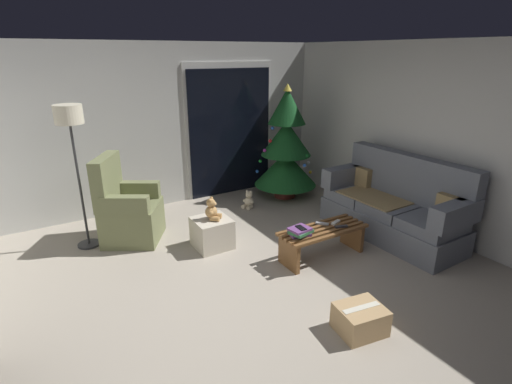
% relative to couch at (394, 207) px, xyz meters
% --- Properties ---
extents(ground_plane, '(7.00, 7.00, 0.00)m').
position_rel_couch_xyz_m(ground_plane, '(-2.32, -0.31, -0.40)').
color(ground_plane, '#9E9384').
extents(wall_back, '(5.72, 0.12, 2.50)m').
position_rel_couch_xyz_m(wall_back, '(-2.32, 2.75, 0.85)').
color(wall_back, beige).
rests_on(wall_back, ground).
extents(wall_right, '(0.12, 6.00, 2.50)m').
position_rel_couch_xyz_m(wall_right, '(0.54, -0.31, 0.85)').
color(wall_right, beige).
rests_on(wall_right, ground).
extents(patio_door_frame, '(1.60, 0.02, 2.20)m').
position_rel_couch_xyz_m(patio_door_frame, '(-1.04, 2.68, 0.70)').
color(patio_door_frame, silver).
rests_on(patio_door_frame, ground).
extents(patio_door_glass, '(1.50, 0.02, 2.10)m').
position_rel_couch_xyz_m(patio_door_glass, '(-1.04, 2.66, 0.65)').
color(patio_door_glass, black).
rests_on(patio_door_glass, ground).
extents(couch, '(0.82, 1.96, 1.08)m').
position_rel_couch_xyz_m(couch, '(0.00, 0.00, 0.00)').
color(couch, slate).
rests_on(couch, ground).
extents(coffee_table, '(1.10, 0.40, 0.38)m').
position_rel_couch_xyz_m(coffee_table, '(-1.22, 0.01, -0.15)').
color(coffee_table, brown).
rests_on(coffee_table, ground).
extents(remote_silver, '(0.13, 0.15, 0.02)m').
position_rel_couch_xyz_m(remote_silver, '(-1.15, 0.11, -0.01)').
color(remote_silver, '#ADADB2').
rests_on(remote_silver, coffee_table).
extents(remote_white, '(0.16, 0.09, 0.02)m').
position_rel_couch_xyz_m(remote_white, '(-0.99, 0.05, -0.01)').
color(remote_white, silver).
rests_on(remote_white, coffee_table).
extents(remote_graphite, '(0.16, 0.09, 0.02)m').
position_rel_couch_xyz_m(remote_graphite, '(-1.01, -0.08, -0.01)').
color(remote_graphite, '#333338').
rests_on(remote_graphite, coffee_table).
extents(book_stack, '(0.29, 0.25, 0.10)m').
position_rel_couch_xyz_m(book_stack, '(-1.56, 0.01, 0.03)').
color(book_stack, '#6B3D7A').
rests_on(book_stack, coffee_table).
extents(cell_phone, '(0.08, 0.15, 0.01)m').
position_rel_couch_xyz_m(cell_phone, '(-1.56, -0.01, 0.08)').
color(cell_phone, black).
rests_on(cell_phone, book_stack).
extents(christmas_tree, '(1.04, 1.04, 1.89)m').
position_rel_couch_xyz_m(christmas_tree, '(-0.38, 1.97, 0.44)').
color(christmas_tree, '#4C1E19').
rests_on(christmas_tree, ground).
extents(armchair, '(0.94, 0.94, 1.13)m').
position_rel_couch_xyz_m(armchair, '(-3.08, 1.69, 0.00)').
color(armchair, olive).
rests_on(armchair, ground).
extents(floor_lamp, '(0.32, 0.32, 1.78)m').
position_rel_couch_xyz_m(floor_lamp, '(-3.58, 1.80, 1.11)').
color(floor_lamp, '#2D2D30').
rests_on(floor_lamp, ground).
extents(ottoman, '(0.44, 0.44, 0.38)m').
position_rel_couch_xyz_m(ottoman, '(-2.24, 0.94, -0.21)').
color(ottoman, beige).
rests_on(ottoman, ground).
extents(teddy_bear_honey, '(0.22, 0.21, 0.29)m').
position_rel_couch_xyz_m(teddy_bear_honey, '(-2.23, 0.93, 0.10)').
color(teddy_bear_honey, tan).
rests_on(teddy_bear_honey, ottoman).
extents(teddy_bear_cream_by_tree, '(0.21, 0.21, 0.29)m').
position_rel_couch_xyz_m(teddy_bear_cream_by_tree, '(-1.17, 1.85, -0.28)').
color(teddy_bear_cream_by_tree, beige).
rests_on(teddy_bear_cream_by_tree, ground).
extents(cardboard_box_taped_mid_floor, '(0.45, 0.40, 0.25)m').
position_rel_couch_xyz_m(cardboard_box_taped_mid_floor, '(-1.80, -1.20, -0.28)').
color(cardboard_box_taped_mid_floor, tan).
rests_on(cardboard_box_taped_mid_floor, ground).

